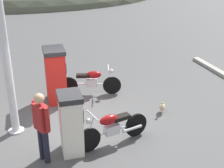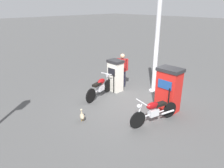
# 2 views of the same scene
# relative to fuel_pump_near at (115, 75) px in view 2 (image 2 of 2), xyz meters

# --- Properties ---
(ground_plane) EXTENTS (120.00, 120.00, 0.00)m
(ground_plane) POSITION_rel_fuel_pump_near_xyz_m (0.45, 1.40, -0.76)
(ground_plane) COLOR #4C4C4C
(fuel_pump_near) EXTENTS (0.58, 0.68, 1.49)m
(fuel_pump_near) POSITION_rel_fuel_pump_near_xyz_m (0.00, 0.00, 0.00)
(fuel_pump_near) COLOR silver
(fuel_pump_near) RESTS_ON ground
(fuel_pump_far) EXTENTS (0.68, 0.89, 1.70)m
(fuel_pump_far) POSITION_rel_fuel_pump_near_xyz_m (-0.00, 2.80, 0.11)
(fuel_pump_far) COLOR red
(fuel_pump_far) RESTS_ON ground
(motorcycle_near_pump) EXTENTS (1.90, 0.68, 0.94)m
(motorcycle_near_pump) POSITION_rel_fuel_pump_near_xyz_m (0.98, 0.03, -0.29)
(motorcycle_near_pump) COLOR black
(motorcycle_near_pump) RESTS_ON ground
(motorcycle_far_pump) EXTENTS (1.95, 0.78, 0.94)m
(motorcycle_far_pump) POSITION_rel_fuel_pump_near_xyz_m (1.15, 2.97, -0.29)
(motorcycle_far_pump) COLOR black
(motorcycle_far_pump) RESTS_ON ground
(attendant_person) EXTENTS (0.34, 0.55, 1.65)m
(attendant_person) POSITION_rel_fuel_pump_near_xyz_m (-0.65, -0.16, 0.19)
(attendant_person) COLOR #1E1E2D
(attendant_person) RESTS_ON ground
(wandering_duck) EXTENTS (0.30, 0.38, 0.40)m
(wandering_duck) POSITION_rel_fuel_pump_near_xyz_m (2.82, 1.14, -0.56)
(wandering_duck) COLOR tan
(wandering_duck) RESTS_ON ground
(canopy_support_pole) EXTENTS (0.40, 0.40, 4.14)m
(canopy_support_pole) POSITION_rel_fuel_pump_near_xyz_m (-1.27, 1.29, 1.24)
(canopy_support_pole) COLOR silver
(canopy_support_pole) RESTS_ON ground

